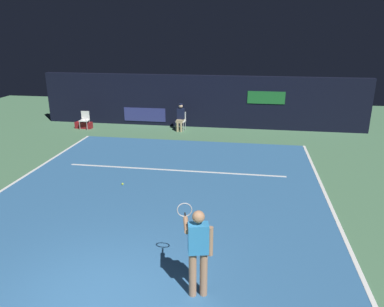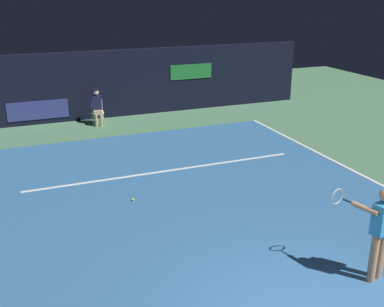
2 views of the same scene
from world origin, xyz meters
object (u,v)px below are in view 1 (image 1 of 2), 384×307
object	(u,v)px
tennis_player	(198,248)
line_judge_on_chair	(181,117)
tennis_ball	(123,184)
equipment_bag	(84,125)
courtside_chair_near	(85,119)

from	to	relation	value
tennis_player	line_judge_on_chair	world-z (taller)	tennis_player
tennis_player	tennis_ball	size ratio (longest dim) A/B	25.44
line_judge_on_chair	equipment_bag	xyz separation A→B (m)	(-4.91, -0.33, -0.53)
tennis_player	line_judge_on_chair	size ratio (longest dim) A/B	1.31
line_judge_on_chair	equipment_bag	bearing A→B (deg)	-176.12
tennis_ball	courtside_chair_near	bearing A→B (deg)	122.85
tennis_player	tennis_ball	world-z (taller)	tennis_player
line_judge_on_chair	equipment_bag	distance (m)	4.95
tennis_player	tennis_ball	distance (m)	5.66
courtside_chair_near	equipment_bag	size ratio (longest dim) A/B	1.05
courtside_chair_near	tennis_ball	bearing A→B (deg)	-57.15
tennis_ball	equipment_bag	size ratio (longest dim) A/B	0.08
line_judge_on_chair	tennis_ball	world-z (taller)	line_judge_on_chair
tennis_player	line_judge_on_chair	xyz separation A→B (m)	(-2.53, 11.64, -0.30)
tennis_player	courtside_chair_near	xyz separation A→B (m)	(-7.32, 11.22, -0.49)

